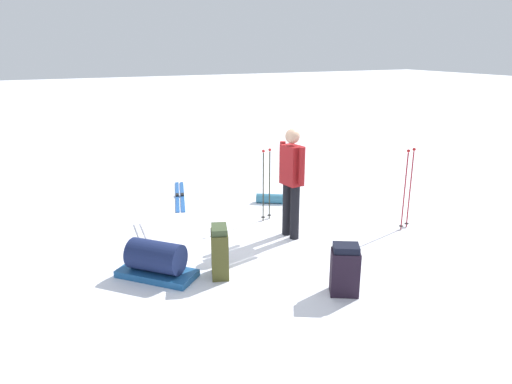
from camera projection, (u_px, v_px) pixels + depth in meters
name	position (u px, v px, depth m)	size (l,w,h in m)	color
ground_plane	(256.00, 234.00, 7.49)	(80.00, 80.00, 0.00)	white
skier_standing	(292.00, 178.00, 7.12)	(0.26, 0.57, 1.70)	black
ski_pair_near	(180.00, 196.00, 9.35)	(0.70, 1.91, 0.05)	#2154A2
ski_pair_far	(147.00, 244.00, 7.07)	(0.31, 1.87, 0.05)	silver
backpack_large_dark	(220.00, 252.00, 6.04)	(0.32, 0.40, 0.69)	#47471F
backpack_bright	(345.00, 270.00, 5.61)	(0.42, 0.39, 0.63)	black
ski_poles_planted_near	(266.00, 181.00, 7.91)	(0.21, 0.11, 1.24)	black
ski_poles_planted_far	(408.00, 185.00, 7.50)	(0.23, 0.12, 1.33)	maroon
gear_sled	(156.00, 261.00, 6.04)	(1.03, 1.04, 0.49)	#1D548E
sleeping_mat_rolled	(271.00, 199.00, 8.93)	(0.18, 0.18, 0.55)	teal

